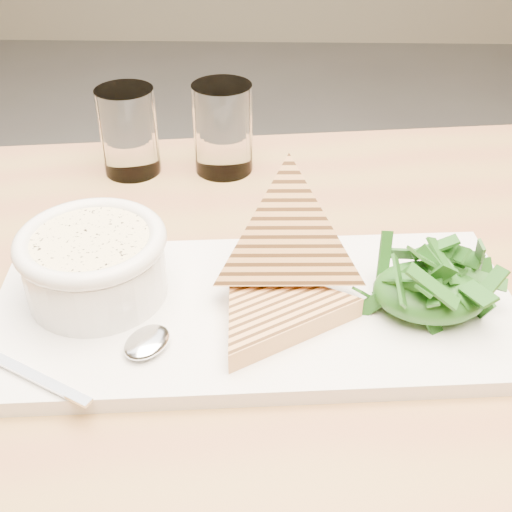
{
  "coord_description": "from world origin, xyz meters",
  "views": [
    {
      "loc": [
        -0.1,
        -0.63,
        1.12
      ],
      "look_at": [
        -0.11,
        -0.2,
        0.81
      ],
      "focal_mm": 45.0,
      "sensor_mm": 36.0,
      "label": 1
    }
  ],
  "objects_px": {
    "soup_bowl": "(96,271)",
    "glass_near": "(129,131)",
    "glass_far": "(223,129)",
    "table_top": "(153,345)",
    "platter": "(255,311)"
  },
  "relations": [
    {
      "from": "soup_bowl",
      "to": "glass_near",
      "type": "relative_size",
      "value": 1.17
    },
    {
      "from": "soup_bowl",
      "to": "glass_near",
      "type": "xyz_separation_m",
      "value": [
        -0.02,
        0.25,
        0.01
      ]
    },
    {
      "from": "glass_near",
      "to": "soup_bowl",
      "type": "bearing_deg",
      "value": -85.86
    },
    {
      "from": "soup_bowl",
      "to": "glass_far",
      "type": "relative_size",
      "value": 1.13
    },
    {
      "from": "table_top",
      "to": "platter",
      "type": "height_order",
      "value": "platter"
    },
    {
      "from": "table_top",
      "to": "soup_bowl",
      "type": "height_order",
      "value": "soup_bowl"
    },
    {
      "from": "table_top",
      "to": "glass_near",
      "type": "relative_size",
      "value": 10.87
    },
    {
      "from": "platter",
      "to": "glass_near",
      "type": "height_order",
      "value": "glass_near"
    },
    {
      "from": "soup_bowl",
      "to": "glass_far",
      "type": "height_order",
      "value": "glass_far"
    },
    {
      "from": "table_top",
      "to": "glass_far",
      "type": "relative_size",
      "value": 10.51
    },
    {
      "from": "platter",
      "to": "glass_far",
      "type": "xyz_separation_m",
      "value": [
        -0.04,
        0.27,
        0.04
      ]
    },
    {
      "from": "glass_near",
      "to": "platter",
      "type": "bearing_deg",
      "value": -59.74
    },
    {
      "from": "soup_bowl",
      "to": "glass_near",
      "type": "distance_m",
      "value": 0.25
    },
    {
      "from": "glass_near",
      "to": "glass_far",
      "type": "relative_size",
      "value": 0.97
    },
    {
      "from": "soup_bowl",
      "to": "glass_near",
      "type": "height_order",
      "value": "glass_near"
    }
  ]
}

